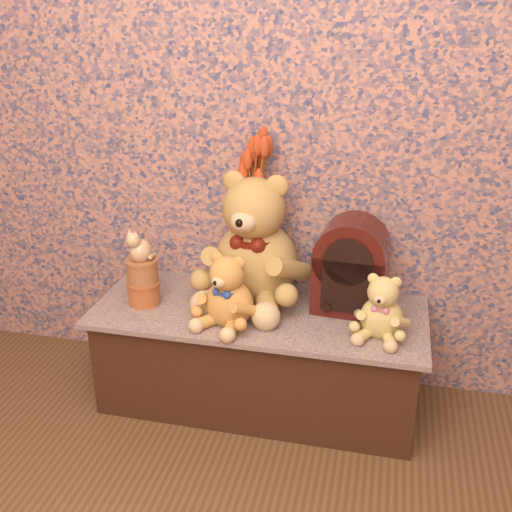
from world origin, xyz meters
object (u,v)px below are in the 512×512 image
at_px(biscuit_tin_lower, 144,292).
at_px(ceramic_vase, 256,269).
at_px(teddy_medium, 229,286).
at_px(teddy_large, 256,232).
at_px(teddy_small, 383,303).
at_px(cat_figurine, 140,244).
at_px(cathedral_radio, 351,265).

bearing_deg(biscuit_tin_lower, ceramic_vase, 26.42).
xyz_separation_m(teddy_medium, biscuit_tin_lower, (-0.36, 0.07, -0.10)).
height_order(teddy_large, teddy_medium, teddy_large).
bearing_deg(ceramic_vase, teddy_small, -25.00).
xyz_separation_m(teddy_medium, cat_figurine, (-0.36, 0.07, 0.10)).
bearing_deg(teddy_large, teddy_medium, -92.78).
bearing_deg(ceramic_vase, cat_figurine, -153.58).
height_order(teddy_large, cat_figurine, teddy_large).
relative_size(teddy_medium, ceramic_vase, 1.47).
bearing_deg(biscuit_tin_lower, cat_figurine, 0.00).
xyz_separation_m(cathedral_radio, cat_figurine, (-0.77, -0.13, 0.07)).
distance_m(teddy_small, cat_figurine, 0.90).
distance_m(teddy_large, teddy_small, 0.55).
distance_m(teddy_large, cathedral_radio, 0.38).
bearing_deg(teddy_large, ceramic_vase, 113.43).
xyz_separation_m(teddy_small, biscuit_tin_lower, (-0.90, 0.04, -0.08)).
xyz_separation_m(biscuit_tin_lower, cat_figurine, (0.00, 0.00, 0.20)).
relative_size(teddy_medium, teddy_small, 1.17).
distance_m(cathedral_radio, ceramic_vase, 0.39).
height_order(teddy_small, ceramic_vase, teddy_small).
relative_size(biscuit_tin_lower, cat_figurine, 0.93).
relative_size(teddy_medium, cat_figurine, 2.20).
bearing_deg(teddy_large, cathedral_radio, 4.26).
distance_m(teddy_medium, biscuit_tin_lower, 0.38).
height_order(teddy_medium, cat_figurine, cat_figurine).
xyz_separation_m(ceramic_vase, cat_figurine, (-0.40, -0.20, 0.15)).
relative_size(ceramic_vase, cat_figurine, 1.50).
relative_size(teddy_large, biscuit_tin_lower, 4.41).
distance_m(teddy_medium, teddy_small, 0.54).
bearing_deg(teddy_small, cathedral_radio, 136.75).
bearing_deg(cathedral_radio, biscuit_tin_lower, -165.82).
distance_m(teddy_large, biscuit_tin_lower, 0.49).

